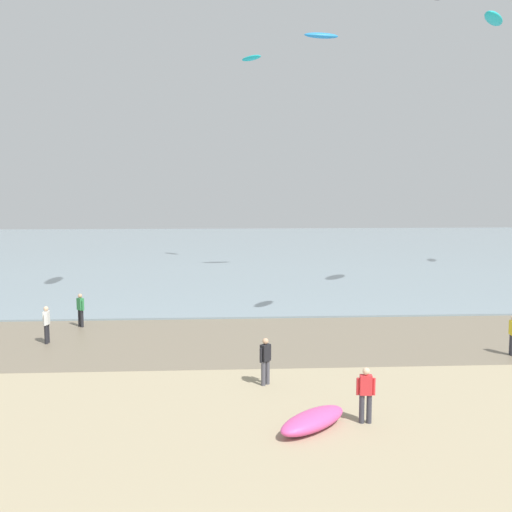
# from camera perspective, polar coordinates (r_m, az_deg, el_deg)

# --- Properties ---
(wet_sand_strip) EXTENTS (120.00, 8.99, 0.01)m
(wet_sand_strip) POSITION_cam_1_polar(r_m,az_deg,el_deg) (27.94, -1.75, -8.02)
(wet_sand_strip) COLOR #7A6D59
(wet_sand_strip) RESTS_ON ground
(sea) EXTENTS (160.00, 70.00, 0.10)m
(sea) POSITION_cam_1_polar(r_m,az_deg,el_deg) (66.89, -2.66, 0.55)
(sea) COLOR #7F939E
(sea) RESTS_ON ground
(person_nearest_camera) EXTENTS (0.42, 0.44, 1.71)m
(person_nearest_camera) POSITION_cam_1_polar(r_m,az_deg,el_deg) (31.58, -16.42, -4.89)
(person_nearest_camera) COLOR #232328
(person_nearest_camera) RESTS_ON ground
(person_by_waterline) EXTENTS (0.44, 0.42, 1.71)m
(person_by_waterline) POSITION_cam_1_polar(r_m,az_deg,el_deg) (21.62, 0.91, -9.88)
(person_by_waterline) COLOR #4C4C56
(person_by_waterline) RESTS_ON ground
(person_right_flank) EXTENTS (0.57, 0.25, 1.71)m
(person_right_flank) POSITION_cam_1_polar(r_m,az_deg,el_deg) (18.58, 10.44, -12.78)
(person_right_flank) COLOR #383842
(person_right_flank) RESTS_ON ground
(person_far_down_beach) EXTENTS (0.23, 0.57, 1.71)m
(person_far_down_beach) POSITION_cam_1_polar(r_m,az_deg,el_deg) (28.77, -19.37, -6.10)
(person_far_down_beach) COLOR #232328
(person_far_down_beach) RESTS_ON ground
(grounded_kite) EXTENTS (2.60, 2.52, 0.53)m
(grounded_kite) POSITION_cam_1_polar(r_m,az_deg,el_deg) (18.16, 5.46, -15.36)
(grounded_kite) COLOR #E54C99
(grounded_kite) RESTS_ON ground
(kite_aloft_1) EXTENTS (2.04, 2.36, 0.38)m
(kite_aloft_1) POSITION_cam_1_polar(r_m,az_deg,el_deg) (54.27, -0.45, 18.38)
(kite_aloft_1) COLOR #19B2B7
(kite_aloft_4) EXTENTS (2.54, 3.20, 0.71)m
(kite_aloft_4) POSITION_cam_1_polar(r_m,az_deg,el_deg) (40.88, 21.75, 20.32)
(kite_aloft_4) COLOR #19B2B7
(kite_aloft_5) EXTENTS (2.72, 1.30, 0.63)m
(kite_aloft_5) POSITION_cam_1_polar(r_m,az_deg,el_deg) (47.23, 6.25, 20.20)
(kite_aloft_5) COLOR #2384D1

